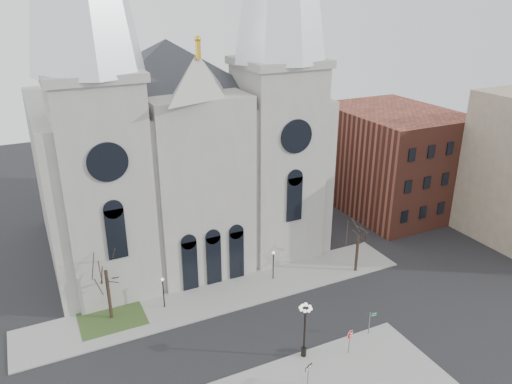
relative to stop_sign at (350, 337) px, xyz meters
name	(u,v)px	position (x,y,z in m)	size (l,w,h in m)	color
ground	(273,362)	(-6.25, 1.88, -1.82)	(160.00, 160.00, 0.00)	black
sidewalk_far	(223,295)	(-6.25, 12.88, -1.75)	(40.00, 6.00, 0.14)	gray
grass_patch	(112,318)	(-17.25, 13.88, -1.73)	(6.00, 5.00, 0.18)	#28461E
cathedral	(177,94)	(-6.25, 24.74, 16.66)	(33.00, 26.66, 54.00)	#98958E
bg_building_brick	(391,160)	(23.75, 23.88, 5.18)	(14.00, 18.00, 14.00)	brown
tree_left	(105,267)	(-17.25, 13.88, 3.77)	(3.20, 3.20, 7.50)	black
tree_right	(358,235)	(8.75, 10.88, 2.65)	(3.20, 3.20, 6.00)	black
ped_lamp_left	(163,288)	(-12.25, 13.38, 0.51)	(0.32, 0.32, 3.26)	black
ped_lamp_right	(273,260)	(-0.25, 13.38, 0.51)	(0.32, 0.32, 3.26)	black
stop_sign	(350,337)	(0.00, 0.00, 0.00)	(0.84, 0.10, 2.34)	slate
globe_lamp	(305,323)	(-3.63, 1.38, 1.66)	(1.25, 1.25, 5.30)	black
one_way_sign	(308,371)	(-5.11, -1.71, -0.28)	(0.83, 0.41, 2.04)	slate
street_name_sign	(370,321)	(3.25, 1.36, -0.36)	(0.71, 0.15, 2.23)	slate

